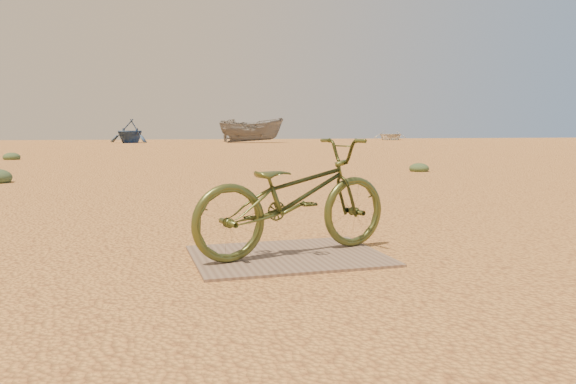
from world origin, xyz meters
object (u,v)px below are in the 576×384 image
object	(u,v)px
plywood_board	(288,256)
boat_far_left	(130,131)
boat_far_right	(390,135)
boat_mid_right	(252,130)
bicycle	(294,196)

from	to	relation	value
plywood_board	boat_far_left	world-z (taller)	boat_far_left
boat_far_left	boat_far_right	distance (m)	27.62
plywood_board	boat_far_left	xyz separation A→B (m)	(-0.71, 43.08, 0.96)
boat_far_left	boat_mid_right	bearing A→B (deg)	19.31
plywood_board	boat_far_left	bearing A→B (deg)	90.95
plywood_board	boat_far_right	world-z (taller)	boat_far_right
plywood_board	bicycle	xyz separation A→B (m)	(0.06, 0.03, 0.48)
boat_mid_right	boat_far_right	size ratio (longest dim) A/B	1.08
bicycle	boat_far_left	world-z (taller)	boat_far_left
boat_mid_right	bicycle	bearing A→B (deg)	178.38
bicycle	boat_far_left	size ratio (longest dim) A/B	0.49
bicycle	boat_far_right	world-z (taller)	boat_far_right
boat_mid_right	boat_far_right	distance (m)	19.32
boat_far_left	boat_mid_right	world-z (taller)	boat_mid_right
boat_mid_right	boat_far_right	xyz separation A→B (m)	(17.10, 8.98, -0.51)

